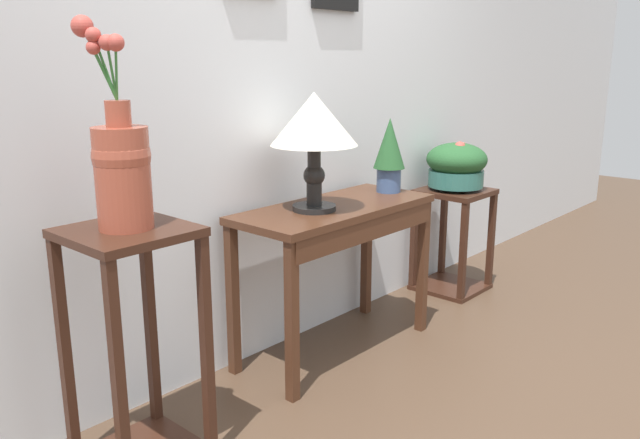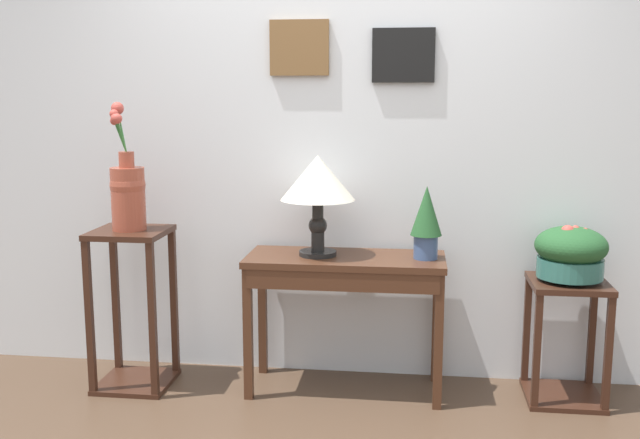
% 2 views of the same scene
% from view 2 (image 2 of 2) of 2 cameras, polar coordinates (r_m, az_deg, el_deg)
% --- Properties ---
extents(back_wall_with_art, '(9.00, 0.13, 2.80)m').
position_cam_2_polar(back_wall_with_art, '(4.09, 1.43, 7.12)').
color(back_wall_with_art, silver).
rests_on(back_wall_with_art, ground).
extents(console_table, '(1.04, 0.44, 0.75)m').
position_cam_2_polar(console_table, '(3.86, 1.96, -4.58)').
color(console_table, '#472819').
rests_on(console_table, ground).
extents(table_lamp, '(0.39, 0.39, 0.53)m').
position_cam_2_polar(table_lamp, '(3.81, -0.17, 2.92)').
color(table_lamp, black).
rests_on(table_lamp, console_table).
extents(potted_plant_on_console, '(0.16, 0.16, 0.38)m').
position_cam_2_polar(potted_plant_on_console, '(3.80, 8.29, 0.06)').
color(potted_plant_on_console, '#3D5684').
rests_on(potted_plant_on_console, console_table).
extents(pedestal_stand_left, '(0.39, 0.39, 0.87)m').
position_cam_2_polar(pedestal_stand_left, '(4.13, -14.36, -6.75)').
color(pedestal_stand_left, '#381E14').
rests_on(pedestal_stand_left, ground).
extents(flower_vase_tall_left, '(0.19, 0.19, 0.67)m').
position_cam_2_polar(flower_vase_tall_left, '(4.00, -14.78, 2.30)').
color(flower_vase_tall_left, '#9E4733').
rests_on(flower_vase_tall_left, pedestal_stand_left).
extents(pedestal_stand_right, '(0.39, 0.39, 0.64)m').
position_cam_2_polar(pedestal_stand_right, '(4.06, 18.59, -8.95)').
color(pedestal_stand_right, '#381E14').
rests_on(pedestal_stand_right, ground).
extents(planter_bowl_wide_right, '(0.36, 0.36, 0.30)m').
position_cam_2_polar(planter_bowl_wide_right, '(3.94, 18.96, -2.43)').
color(planter_bowl_wide_right, '#2D665B').
rests_on(planter_bowl_wide_right, pedestal_stand_right).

